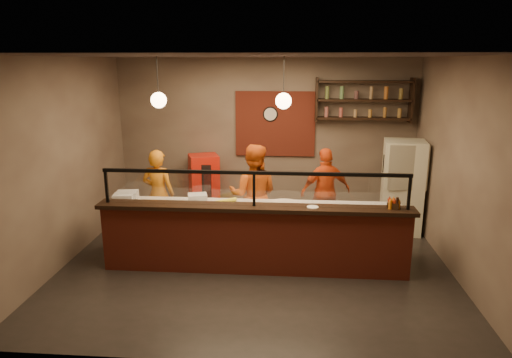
# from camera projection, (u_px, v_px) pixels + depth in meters

# --- Properties ---
(floor) EXTENTS (6.00, 6.00, 0.00)m
(floor) POSITION_uv_depth(u_px,v_px,m) (256.00, 263.00, 7.27)
(floor) COLOR black
(floor) RESTS_ON ground
(ceiling) EXTENTS (6.00, 6.00, 0.00)m
(ceiling) POSITION_uv_depth(u_px,v_px,m) (256.00, 56.00, 6.47)
(ceiling) COLOR #3C312E
(ceiling) RESTS_ON wall_back
(wall_back) EXTENTS (6.00, 0.00, 6.00)m
(wall_back) POSITION_uv_depth(u_px,v_px,m) (265.00, 138.00, 9.29)
(wall_back) COLOR #796858
(wall_back) RESTS_ON floor
(wall_left) EXTENTS (0.00, 5.00, 5.00)m
(wall_left) POSITION_uv_depth(u_px,v_px,m) (64.00, 162.00, 7.10)
(wall_left) COLOR #796858
(wall_left) RESTS_ON floor
(wall_right) EXTENTS (0.00, 5.00, 5.00)m
(wall_right) POSITION_uv_depth(u_px,v_px,m) (461.00, 169.00, 6.64)
(wall_right) COLOR #796858
(wall_right) RESTS_ON floor
(wall_front) EXTENTS (6.00, 0.00, 6.00)m
(wall_front) POSITION_uv_depth(u_px,v_px,m) (235.00, 222.00, 4.46)
(wall_front) COLOR #796858
(wall_front) RESTS_ON floor
(brick_patch) EXTENTS (1.60, 0.04, 1.30)m
(brick_patch) POSITION_uv_depth(u_px,v_px,m) (275.00, 124.00, 9.17)
(brick_patch) COLOR maroon
(brick_patch) RESTS_ON wall_back
(service_counter) EXTENTS (4.60, 0.25, 1.00)m
(service_counter) POSITION_uv_depth(u_px,v_px,m) (254.00, 241.00, 6.86)
(service_counter) COLOR maroon
(service_counter) RESTS_ON floor
(counter_ledge) EXTENTS (4.70, 0.37, 0.06)m
(counter_ledge) POSITION_uv_depth(u_px,v_px,m) (254.00, 208.00, 6.73)
(counter_ledge) COLOR black
(counter_ledge) RESTS_ON service_counter
(worktop_cabinet) EXTENTS (4.60, 0.75, 0.85)m
(worktop_cabinet) POSITION_uv_depth(u_px,v_px,m) (257.00, 234.00, 7.36)
(worktop_cabinet) COLOR gray
(worktop_cabinet) RESTS_ON floor
(worktop) EXTENTS (4.60, 0.75, 0.05)m
(worktop) POSITION_uv_depth(u_px,v_px,m) (257.00, 207.00, 7.25)
(worktop) COLOR white
(worktop) RESTS_ON worktop_cabinet
(sneeze_guard) EXTENTS (4.50, 0.05, 0.52)m
(sneeze_guard) POSITION_uv_depth(u_px,v_px,m) (254.00, 185.00, 6.64)
(sneeze_guard) COLOR white
(sneeze_guard) RESTS_ON counter_ledge
(wall_shelving) EXTENTS (1.84, 0.28, 0.85)m
(wall_shelving) POSITION_uv_depth(u_px,v_px,m) (364.00, 100.00, 8.77)
(wall_shelving) COLOR black
(wall_shelving) RESTS_ON wall_back
(wall_clock) EXTENTS (0.30, 0.04, 0.30)m
(wall_clock) POSITION_uv_depth(u_px,v_px,m) (270.00, 114.00, 9.11)
(wall_clock) COLOR black
(wall_clock) RESTS_ON wall_back
(pendant_left) EXTENTS (0.24, 0.24, 0.77)m
(pendant_left) POSITION_uv_depth(u_px,v_px,m) (159.00, 100.00, 6.94)
(pendant_left) COLOR black
(pendant_left) RESTS_ON ceiling
(pendant_right) EXTENTS (0.24, 0.24, 0.77)m
(pendant_right) POSITION_uv_depth(u_px,v_px,m) (283.00, 101.00, 6.80)
(pendant_right) COLOR black
(pendant_right) RESTS_ON ceiling
(cook_left) EXTENTS (0.64, 0.47, 1.62)m
(cook_left) POSITION_uv_depth(u_px,v_px,m) (159.00, 194.00, 8.19)
(cook_left) COLOR orange
(cook_left) RESTS_ON floor
(cook_mid) EXTENTS (0.89, 0.71, 1.78)m
(cook_mid) POSITION_uv_depth(u_px,v_px,m) (253.00, 195.00, 7.86)
(cook_mid) COLOR #C34E12
(cook_mid) RESTS_ON floor
(cook_right) EXTENTS (1.02, 0.67, 1.62)m
(cook_right) POSITION_uv_depth(u_px,v_px,m) (326.00, 192.00, 8.35)
(cook_right) COLOR #E24A15
(cook_right) RESTS_ON floor
(fridge) EXTENTS (0.80, 0.76, 1.73)m
(fridge) POSITION_uv_depth(u_px,v_px,m) (402.00, 187.00, 8.47)
(fridge) COLOR beige
(fridge) RESTS_ON floor
(red_cooler) EXTENTS (0.70, 0.68, 1.31)m
(red_cooler) POSITION_uv_depth(u_px,v_px,m) (204.00, 186.00, 9.28)
(red_cooler) COLOR red
(red_cooler) RESTS_ON floor
(pizza_dough) EXTENTS (0.65, 0.65, 0.01)m
(pizza_dough) POSITION_uv_depth(u_px,v_px,m) (284.00, 204.00, 7.33)
(pizza_dough) COLOR beige
(pizza_dough) RESTS_ON worktop
(prep_tub_a) EXTENTS (0.38, 0.32, 0.17)m
(prep_tub_a) POSITION_uv_depth(u_px,v_px,m) (127.00, 196.00, 7.44)
(prep_tub_a) COLOR silver
(prep_tub_a) RESTS_ON worktop
(prep_tub_b) EXTENTS (0.35, 0.31, 0.15)m
(prep_tub_b) POSITION_uv_depth(u_px,v_px,m) (198.00, 199.00, 7.36)
(prep_tub_b) COLOR silver
(prep_tub_b) RESTS_ON worktop
(prep_tub_c) EXTENTS (0.35, 0.29, 0.16)m
(prep_tub_c) POSITION_uv_depth(u_px,v_px,m) (124.00, 199.00, 7.34)
(prep_tub_c) COLOR white
(prep_tub_c) RESTS_ON worktop
(rolling_pin) EXTENTS (0.34, 0.27, 0.06)m
(rolling_pin) POSITION_uv_depth(u_px,v_px,m) (226.00, 201.00, 7.38)
(rolling_pin) COLOR yellow
(rolling_pin) RESTS_ON worktop
(condiment_caddy) EXTENTS (0.20, 0.19, 0.09)m
(condiment_caddy) POSITION_uv_depth(u_px,v_px,m) (394.00, 205.00, 6.59)
(condiment_caddy) COLOR black
(condiment_caddy) RESTS_ON counter_ledge
(pepper_mill) EXTENTS (0.04, 0.04, 0.18)m
(pepper_mill) POSITION_uv_depth(u_px,v_px,m) (397.00, 204.00, 6.52)
(pepper_mill) COLOR black
(pepper_mill) RESTS_ON counter_ledge
(small_plate) EXTENTS (0.17, 0.17, 0.01)m
(small_plate) POSITION_uv_depth(u_px,v_px,m) (313.00, 207.00, 6.64)
(small_plate) COLOR silver
(small_plate) RESTS_ON counter_ledge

